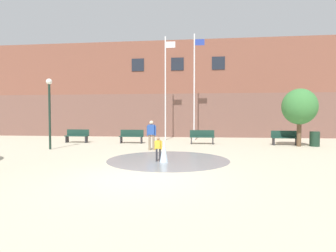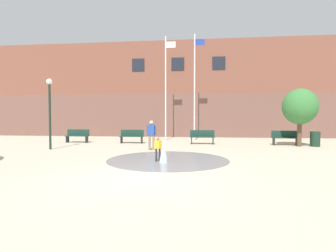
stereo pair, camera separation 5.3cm
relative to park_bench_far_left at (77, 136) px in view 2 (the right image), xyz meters
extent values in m
plane|color=#BCB299|center=(6.57, -9.80, -0.48)|extent=(100.00, 100.00, 0.00)
cube|color=brown|center=(6.57, 8.52, 1.42)|extent=(36.00, 6.00, 3.80)
cube|color=brown|center=(6.57, 8.52, 5.64)|extent=(36.00, 6.00, 4.64)
cube|color=#1E232D|center=(3.07, 5.50, 5.87)|extent=(1.10, 0.06, 1.10)
cube|color=#1E232D|center=(6.57, 5.50, 5.87)|extent=(1.10, 0.06, 1.10)
cube|color=#1E232D|center=(10.07, 5.50, 5.87)|extent=(1.10, 0.06, 1.10)
cylinder|color=gray|center=(7.07, -6.41, -0.48)|extent=(5.11, 5.11, 0.01)
cone|color=silver|center=(6.97, -7.06, -0.04)|extent=(0.34, 0.34, 0.89)
cube|color=#28282D|center=(-0.70, -0.06, -0.26)|extent=(0.06, 0.40, 0.44)
cube|color=#28282D|center=(0.70, -0.06, -0.26)|extent=(0.06, 0.40, 0.44)
cube|color=#19382D|center=(0.00, -0.06, -0.01)|extent=(1.60, 0.44, 0.05)
cube|color=#19382D|center=(0.00, 0.14, 0.22)|extent=(1.60, 0.04, 0.42)
cube|color=#28282D|center=(3.17, -0.07, -0.26)|extent=(0.06, 0.40, 0.44)
cube|color=#28282D|center=(4.57, -0.07, -0.26)|extent=(0.06, 0.40, 0.44)
cube|color=#19382D|center=(3.87, -0.07, -0.01)|extent=(1.60, 0.44, 0.05)
cube|color=#19382D|center=(3.87, 0.13, 0.22)|extent=(1.60, 0.04, 0.42)
cube|color=#28282D|center=(7.91, -0.08, -0.26)|extent=(0.06, 0.40, 0.44)
cube|color=#28282D|center=(9.31, -0.08, -0.26)|extent=(0.06, 0.40, 0.44)
cube|color=#19382D|center=(8.61, -0.08, -0.01)|extent=(1.60, 0.44, 0.05)
cube|color=#19382D|center=(8.61, 0.12, 0.22)|extent=(1.60, 0.04, 0.42)
cube|color=#28282D|center=(13.09, -0.16, -0.26)|extent=(0.06, 0.40, 0.44)
cube|color=#28282D|center=(14.49, -0.16, -0.26)|extent=(0.06, 0.40, 0.44)
cube|color=#19382D|center=(13.79, -0.16, -0.01)|extent=(1.60, 0.44, 0.05)
cube|color=#19382D|center=(13.79, 0.04, 0.22)|extent=(1.60, 0.04, 0.42)
cylinder|color=#89755B|center=(5.74, -3.49, -0.06)|extent=(0.12, 0.12, 0.84)
cylinder|color=#89755B|center=(5.96, -3.49, -0.06)|extent=(0.12, 0.12, 0.84)
cube|color=#284C9E|center=(5.85, -3.49, 0.63)|extent=(0.35, 0.21, 0.54)
sphere|color=beige|center=(5.85, -3.49, 1.01)|extent=(0.21, 0.21, 0.21)
cylinder|color=#284C9E|center=(5.64, -3.49, 0.58)|extent=(0.08, 0.08, 0.55)
cylinder|color=#284C9E|center=(6.06, -3.49, 0.58)|extent=(0.08, 0.08, 0.55)
cylinder|color=#28282D|center=(6.66, -6.92, -0.22)|extent=(0.07, 0.07, 0.52)
cylinder|color=#28282D|center=(6.79, -6.92, -0.22)|extent=(0.07, 0.07, 0.52)
cube|color=gold|center=(6.72, -6.92, 0.21)|extent=(0.24, 0.20, 0.33)
sphere|color=#997051|center=(6.72, -6.92, 0.44)|extent=(0.13, 0.13, 0.13)
cylinder|color=gold|center=(6.59, -6.92, 0.17)|extent=(0.05, 0.05, 0.34)
cylinder|color=gold|center=(6.85, -6.92, 0.17)|extent=(0.05, 0.05, 0.34)
cylinder|color=silver|center=(5.87, 2.53, 3.45)|extent=(0.10, 0.10, 7.85)
cube|color=silver|center=(6.27, 2.53, 6.75)|extent=(0.70, 0.02, 0.45)
cylinder|color=silver|center=(8.06, 2.53, 3.51)|extent=(0.10, 0.10, 7.97)
cube|color=#233893|center=(8.46, 2.53, 6.87)|extent=(0.70, 0.02, 0.45)
cylinder|color=#192D23|center=(0.22, -3.73, 1.30)|extent=(0.12, 0.12, 3.56)
sphere|color=white|center=(0.22, -3.73, 3.24)|extent=(0.32, 0.32, 0.32)
cylinder|color=#193323|center=(15.37, -0.62, -0.03)|extent=(0.56, 0.56, 0.90)
cylinder|color=brown|center=(14.42, -0.74, 0.19)|extent=(0.26, 0.26, 1.33)
ellipsoid|color=#387538|center=(14.42, -0.74, 1.93)|extent=(2.03, 2.03, 2.16)
camera|label=1|loc=(8.27, -17.31, 1.35)|focal=28.00mm
camera|label=2|loc=(8.32, -17.31, 1.35)|focal=28.00mm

